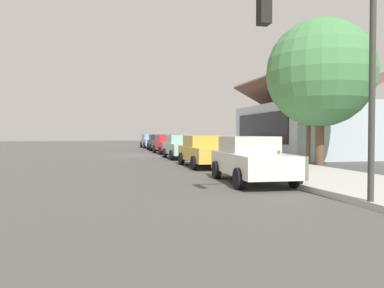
% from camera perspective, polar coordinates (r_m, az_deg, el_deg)
% --- Properties ---
extents(ground_plane, '(120.00, 120.00, 0.00)m').
position_cam_1_polar(ground_plane, '(29.39, -8.51, -1.71)').
color(ground_plane, '#4C4947').
extents(sidewalk_curb, '(60.00, 4.20, 0.16)m').
position_cam_1_polar(sidewalk_curb, '(30.32, 2.10, -1.44)').
color(sidewalk_curb, '#B2AFA8').
rests_on(sidewalk_curb, ground).
extents(car_skyblue, '(4.66, 2.09, 1.59)m').
position_cam_1_polar(car_skyblue, '(44.10, -6.37, 0.45)').
color(car_skyblue, '#8CB7E0').
rests_on(car_skyblue, ground).
extents(car_charcoal, '(4.80, 2.03, 1.59)m').
position_cam_1_polar(car_charcoal, '(37.94, -5.21, 0.27)').
color(car_charcoal, '#2D3035').
rests_on(car_charcoal, ground).
extents(car_cherry, '(4.70, 2.13, 1.59)m').
position_cam_1_polar(car_cherry, '(31.54, -3.78, 0.01)').
color(car_cherry, red).
rests_on(car_cherry, ground).
extents(car_seafoam, '(4.45, 1.97, 1.59)m').
position_cam_1_polar(car_seafoam, '(25.21, -1.77, -0.39)').
color(car_seafoam, '#9ED1BC').
rests_on(car_seafoam, ground).
extents(car_mustard, '(4.89, 2.09, 1.59)m').
position_cam_1_polar(car_mustard, '(19.10, 1.93, -1.02)').
color(car_mustard, gold).
rests_on(car_mustard, ground).
extents(car_ivory, '(4.55, 2.19, 1.59)m').
position_cam_1_polar(car_ivory, '(13.10, 8.98, -2.26)').
color(car_ivory, silver).
rests_on(car_ivory, ground).
extents(storefront_building, '(11.19, 7.12, 5.72)m').
position_cam_1_polar(storefront_building, '(28.87, 16.62, 2.21)').
color(storefront_building, '#ADBCC6').
rests_on(storefront_building, ground).
extents(shade_tree, '(5.38, 5.38, 7.42)m').
position_cam_1_polar(shade_tree, '(20.19, 18.88, 10.12)').
color(shade_tree, brown).
rests_on(shade_tree, ground).
extents(traffic_light_main, '(0.37, 2.79, 5.20)m').
position_cam_1_polar(traffic_light_main, '(8.91, 20.19, 13.15)').
color(traffic_light_main, '#383833').
rests_on(traffic_light_main, ground).
extents(utility_pole_wooden, '(1.80, 0.24, 7.50)m').
position_cam_1_polar(utility_pole_wooden, '(20.89, 17.29, 7.68)').
color(utility_pole_wooden, brown).
rests_on(utility_pole_wooden, ground).
extents(fire_hydrant_red, '(0.22, 0.22, 0.71)m').
position_cam_1_polar(fire_hydrant_red, '(28.78, 0.04, -0.78)').
color(fire_hydrant_red, red).
rests_on(fire_hydrant_red, sidewalk_curb).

